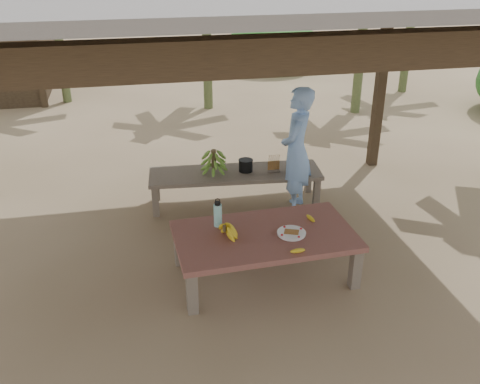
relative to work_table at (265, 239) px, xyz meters
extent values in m
plane|color=brown|center=(-0.44, 0.26, -0.43)|extent=(80.00, 80.00, 0.00)
cube|color=black|center=(2.36, 2.56, 0.92)|extent=(0.13, 0.13, 2.70)
cube|color=black|center=(-0.44, -2.04, 2.27)|extent=(5.80, 0.14, 0.18)
cube|color=brown|center=(-0.80, -0.45, -0.21)|extent=(0.10, 0.10, 0.44)
cube|color=brown|center=(0.84, -0.39, -0.21)|extent=(0.10, 0.10, 0.44)
cube|color=brown|center=(-0.84, 0.39, -0.21)|extent=(0.10, 0.10, 0.44)
cube|color=brown|center=(0.80, 0.45, -0.21)|extent=(0.10, 0.10, 0.44)
cube|color=maroon|center=(0.00, 0.00, 0.04)|extent=(1.84, 1.07, 0.06)
cube|color=brown|center=(-1.01, 1.54, -0.23)|extent=(0.09, 0.09, 0.40)
cube|color=brown|center=(1.04, 1.36, -0.23)|extent=(0.09, 0.09, 0.40)
cube|color=brown|center=(-0.97, 2.00, -0.23)|extent=(0.09, 0.09, 0.40)
cube|color=brown|center=(1.08, 1.82, -0.23)|extent=(0.09, 0.09, 0.40)
cube|color=brown|center=(0.03, 1.68, -0.01)|extent=(2.24, 0.79, 0.05)
cylinder|color=white|center=(0.25, -0.08, 0.07)|extent=(0.27, 0.27, 0.01)
cylinder|color=white|center=(0.25, -0.08, 0.09)|extent=(0.29, 0.29, 0.02)
cube|color=brown|center=(0.25, -0.08, 0.09)|extent=(0.17, 0.15, 0.02)
ellipsoid|color=yellow|center=(0.21, -0.41, 0.09)|extent=(0.17, 0.09, 0.04)
ellipsoid|color=yellow|center=(0.54, 0.17, 0.09)|extent=(0.09, 0.14, 0.04)
cylinder|color=#3FC5C2|center=(-0.43, 0.25, 0.19)|extent=(0.09, 0.09, 0.24)
cylinder|color=black|center=(-0.43, 0.25, 0.32)|extent=(0.06, 0.06, 0.03)
torus|color=black|center=(-0.43, 0.25, 0.35)|extent=(0.05, 0.01, 0.05)
cylinder|color=black|center=(0.17, 1.68, 0.09)|extent=(0.18, 0.18, 0.15)
imported|color=#7EA9EE|center=(0.75, 1.39, 0.36)|extent=(0.63, 0.70, 1.60)
cylinder|color=#596638|center=(3.16, 5.12, 1.08)|extent=(0.18, 0.18, 3.03)
cylinder|color=#596638|center=(0.34, 6.01, 0.99)|extent=(0.18, 0.18, 2.85)
cylinder|color=#596638|center=(-2.52, 7.06, 1.28)|extent=(0.18, 0.18, 3.43)
cylinder|color=#596638|center=(4.82, 6.36, 1.08)|extent=(0.18, 0.18, 3.04)
camera|label=1|loc=(-1.20, -4.50, 2.78)|focal=40.00mm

